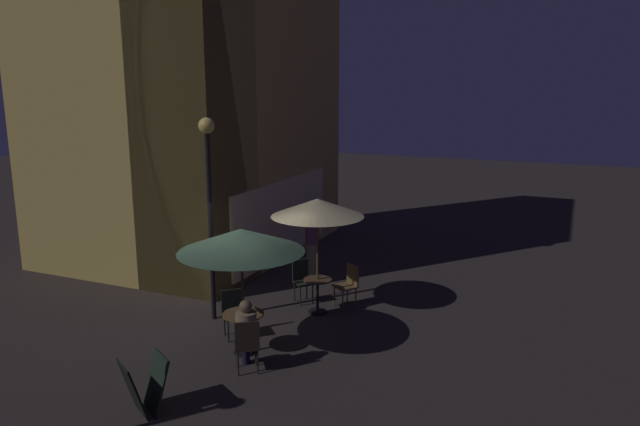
{
  "coord_description": "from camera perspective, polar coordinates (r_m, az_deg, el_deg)",
  "views": [
    {
      "loc": [
        -9.24,
        -5.92,
        4.87
      ],
      "look_at": [
        2.03,
        -1.0,
        2.18
      ],
      "focal_mm": 33.46,
      "sensor_mm": 36.0,
      "label": 1
    }
  ],
  "objects": [
    {
      "name": "cafe_building",
      "position": [
        16.19,
        -11.44,
        11.93
      ],
      "size": [
        7.53,
        6.16,
        9.64
      ],
      "color": "tan",
      "rests_on": "ground"
    },
    {
      "name": "cafe_chair_1",
      "position": [
        13.53,
        -1.75,
        -6.15
      ],
      "size": [
        0.54,
        0.54,
        0.97
      ],
      "rotation": [
        0.0,
        0.0,
        -2.26
      ],
      "color": "black",
      "rests_on": "ground"
    },
    {
      "name": "patio_umbrella_1",
      "position": [
        10.62,
        -7.55,
        -2.65
      ],
      "size": [
        2.27,
        2.27,
        2.36
      ],
      "color": "black",
      "rests_on": "ground"
    },
    {
      "name": "cafe_table_1",
      "position": [
        11.13,
        -7.32,
        -10.47
      ],
      "size": [
        0.75,
        0.75,
        0.77
      ],
      "color": "black",
      "rests_on": "ground"
    },
    {
      "name": "cafe_chair_0",
      "position": [
        13.26,
        2.77,
        -6.58
      ],
      "size": [
        0.6,
        0.6,
        0.94
      ],
      "rotation": [
        0.0,
        0.0,
        2.52
      ],
      "color": "brown",
      "rests_on": "ground"
    },
    {
      "name": "cafe_chair_2",
      "position": [
        11.89,
        -8.26,
        -9.08
      ],
      "size": [
        0.61,
        0.61,
        0.92
      ],
      "rotation": [
        0.0,
        0.0,
        -2.37
      ],
      "color": "black",
      "rests_on": "ground"
    },
    {
      "name": "cafe_chair_3",
      "position": [
        10.39,
        -7.0,
        -12.14
      ],
      "size": [
        0.57,
        0.57,
        0.97
      ],
      "rotation": [
        0.0,
        0.0,
        0.61
      ],
      "color": "black",
      "rests_on": "ground"
    },
    {
      "name": "patron_seated_0",
      "position": [
        10.46,
        -7.08,
        -11.06
      ],
      "size": [
        0.54,
        0.51,
        1.29
      ],
      "rotation": [
        0.0,
        0.0,
        0.61
      ],
      "color": "black",
      "rests_on": "ground"
    },
    {
      "name": "patio_umbrella_0",
      "position": [
        12.39,
        -0.25,
        0.46
      ],
      "size": [
        1.96,
        1.96,
        2.52
      ],
      "color": "black",
      "rests_on": "ground"
    },
    {
      "name": "cafe_table_0",
      "position": [
        12.88,
        -0.24,
        -7.44
      ],
      "size": [
        0.61,
        0.61,
        0.77
      ],
      "color": "black",
      "rests_on": "ground"
    },
    {
      "name": "street_lamp_near_corner",
      "position": [
        12.17,
        -10.59,
        2.95
      ],
      "size": [
        0.32,
        0.32,
        4.2
      ],
      "color": "black",
      "rests_on": "ground"
    },
    {
      "name": "ground_plane",
      "position": [
        12.0,
        -8.47,
        -11.71
      ],
      "size": [
        60.0,
        60.0,
        0.0
      ],
      "primitive_type": "plane",
      "color": "#312A28"
    },
    {
      "name": "patron_standing_1",
      "position": [
        14.98,
        -0.78,
        -3.14
      ],
      "size": [
        0.33,
        0.33,
        1.72
      ],
      "rotation": [
        0.0,
        0.0,
        5.4
      ],
      "color": "gray",
      "rests_on": "ground"
    },
    {
      "name": "menu_sandwich_board",
      "position": [
        9.62,
        -16.44,
        -15.59
      ],
      "size": [
        0.82,
        0.8,
        0.85
      ],
      "rotation": [
        0.0,
        0.0,
        -0.54
      ],
      "color": "black",
      "rests_on": "ground"
    }
  ]
}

